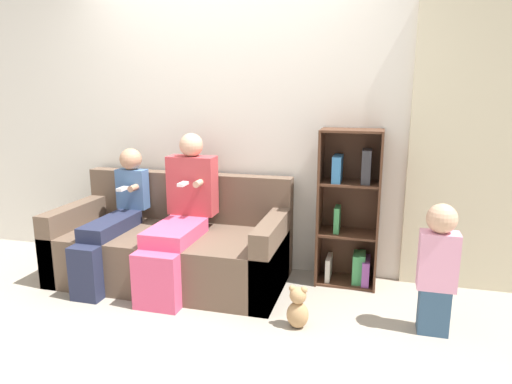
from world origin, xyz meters
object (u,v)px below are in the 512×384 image
(couch, at_px, (173,247))
(bookshelf, at_px, (350,213))
(child_seated, at_px, (114,216))
(teddy_bear, at_px, (298,308))
(adult_seated, at_px, (181,212))
(toddler_standing, at_px, (438,266))

(couch, height_order, bookshelf, bookshelf)
(child_seated, distance_m, teddy_bear, 1.68)
(adult_seated, distance_m, bookshelf, 1.34)
(couch, height_order, toddler_standing, toddler_standing)
(child_seated, bearing_deg, bookshelf, 13.24)
(couch, bearing_deg, teddy_bear, -25.17)
(couch, height_order, child_seated, child_seated)
(toddler_standing, distance_m, teddy_bear, 0.92)
(toddler_standing, height_order, bookshelf, bookshelf)
(toddler_standing, bearing_deg, child_seated, 174.38)
(couch, xyz_separation_m, adult_seated, (0.12, -0.08, 0.33))
(child_seated, relative_size, toddler_standing, 1.22)
(adult_seated, height_order, child_seated, adult_seated)
(couch, bearing_deg, bookshelf, 12.63)
(adult_seated, relative_size, child_seated, 1.14)
(bookshelf, bearing_deg, teddy_bear, -107.37)
(toddler_standing, height_order, teddy_bear, toddler_standing)
(couch, relative_size, child_seated, 1.76)
(toddler_standing, relative_size, teddy_bear, 2.91)
(child_seated, distance_m, bookshelf, 1.90)
(adult_seated, height_order, teddy_bear, adult_seated)
(bookshelf, bearing_deg, toddler_standing, -49.02)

